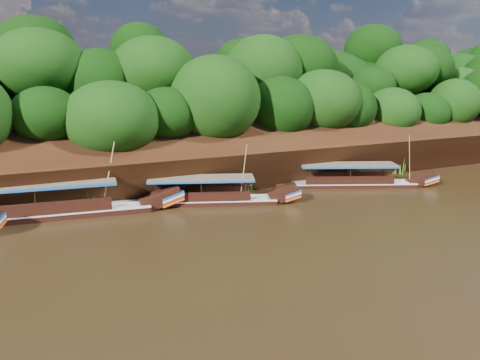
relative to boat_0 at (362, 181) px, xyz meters
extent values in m
plane|color=black|center=(-12.57, -6.83, -0.49)|extent=(160.00, 160.00, 0.00)
cube|color=black|center=(-12.57, 9.17, 3.01)|extent=(120.00, 16.12, 13.64)
cube|color=black|center=(-12.57, 19.17, -0.49)|extent=(120.00, 24.00, 12.00)
ellipsoid|color=#15440B|center=(-18.57, 8.17, 3.01)|extent=(18.00, 8.00, 6.40)
ellipsoid|color=#15440B|center=(-12.57, 16.17, 8.71)|extent=(24.00, 11.00, 8.40)
ellipsoid|color=#15440B|center=(11.43, 7.67, 2.91)|extent=(18.00, 8.00, 6.00)
ellipsoid|color=#15440B|center=(21.43, 15.17, 8.31)|extent=(22.00, 10.00, 8.00)
cube|color=black|center=(-0.64, 0.27, -0.49)|extent=(11.24, 6.17, 0.80)
cube|color=silver|center=(-0.64, 0.27, -0.11)|extent=(11.27, 6.23, 0.09)
cube|color=black|center=(5.27, -2.19, 0.13)|extent=(3.04, 2.38, 1.55)
cube|color=#1956A4|center=(5.92, -2.47, 0.39)|extent=(1.87, 1.94, 0.57)
cube|color=#AE2013|center=(5.92, -2.47, 0.09)|extent=(1.87, 1.94, 0.57)
cube|color=brown|center=(-1.29, 0.54, 1.65)|extent=(9.08, 5.49, 0.11)
cube|color=#1956A4|center=(-1.29, 0.54, 1.54)|extent=(9.08, 5.49, 0.16)
cylinder|color=tan|center=(3.70, -2.02, 2.24)|extent=(1.18, 0.66, 4.53)
cube|color=black|center=(-15.21, 0.57, -0.49)|extent=(10.97, 5.65, 0.82)
cube|color=silver|center=(-15.21, 0.57, -0.10)|extent=(10.99, 5.71, 0.09)
cube|color=black|center=(-9.43, -1.55, 0.14)|extent=(2.95, 2.31, 1.54)
cube|color=#1956A4|center=(-8.78, -1.79, 0.42)|extent=(1.80, 1.93, 0.56)
cube|color=#AE2013|center=(-8.78, -1.79, 0.11)|extent=(1.80, 1.93, 0.56)
cube|color=brown|center=(-15.85, 0.80, 1.70)|extent=(8.84, 5.11, 0.11)
cube|color=#1956A4|center=(-15.85, 0.80, 1.59)|extent=(8.84, 5.11, 0.16)
cylinder|color=tan|center=(-12.82, -0.89, 2.23)|extent=(0.31, 0.84, 4.56)
cube|color=black|center=(-27.33, 2.14, -0.49)|extent=(14.71, 4.11, 0.99)
cube|color=silver|center=(-27.33, 2.14, -0.02)|extent=(14.72, 4.18, 0.11)
cube|color=black|center=(-19.21, 1.18, 0.28)|extent=(3.60, 2.20, 1.95)
cube|color=#1956A4|center=(-18.31, 1.07, 0.61)|extent=(1.99, 2.08, 0.73)
cube|color=#AE2013|center=(-18.31, 1.07, 0.23)|extent=(1.99, 2.08, 0.73)
cube|color=brown|center=(-28.23, 2.24, 2.16)|extent=(11.63, 4.10, 0.13)
cube|color=#1956A4|center=(-28.23, 2.24, 2.03)|extent=(11.63, 4.10, 0.20)
cylinder|color=tan|center=(-22.98, 1.40, 3.03)|extent=(1.64, 1.00, 5.81)
cone|color=#3A6E1B|center=(-24.47, 2.44, 0.36)|extent=(1.50, 1.50, 1.70)
cone|color=#3A6E1B|center=(-17.43, 2.24, 0.17)|extent=(1.50, 1.50, 1.32)
cone|color=#3A6E1B|center=(-10.53, 3.00, 0.43)|extent=(1.50, 1.50, 1.85)
cone|color=#3A6E1B|center=(-5.92, 3.25, 0.54)|extent=(1.50, 1.50, 2.07)
cone|color=#3A6E1B|center=(0.82, 2.31, 0.19)|extent=(1.50, 1.50, 1.37)
cone|color=#3A6E1B|center=(7.19, 2.60, 0.52)|extent=(1.50, 1.50, 2.03)
camera|label=1|loc=(-28.44, -34.28, 10.39)|focal=35.00mm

